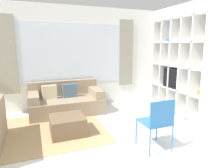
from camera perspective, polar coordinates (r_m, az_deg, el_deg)
wall_back at (r=5.54m, az=-11.29°, el=7.47°), size 6.33×0.11×2.70m
wall_right at (r=5.25m, az=21.88°, el=6.63°), size 0.07×4.40×2.70m
area_rug at (r=4.29m, az=-19.79°, el=-12.68°), size 2.49×1.97×0.01m
shelving_unit at (r=5.29m, az=18.78°, el=4.81°), size 0.37×1.90×2.34m
couch_main at (r=5.18m, az=-13.00°, el=-4.91°), size 1.76×0.95×0.77m
ottoman at (r=3.99m, az=-12.61°, el=-11.43°), size 0.63×0.62×0.36m
folding_chair at (r=3.30m, az=12.84°, el=-9.98°), size 0.44×0.46×0.86m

